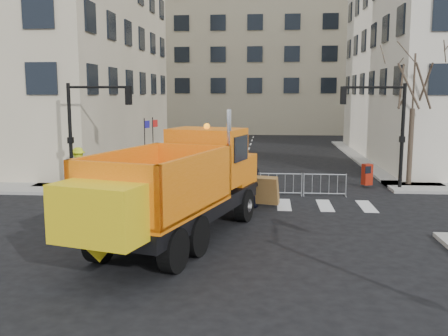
# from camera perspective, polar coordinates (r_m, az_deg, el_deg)

# --- Properties ---
(ground) EXTENTS (120.00, 120.00, 0.00)m
(ground) POSITION_cam_1_polar(r_m,az_deg,el_deg) (17.13, -1.09, -8.10)
(ground) COLOR black
(ground) RESTS_ON ground
(sidewalk_back) EXTENTS (64.00, 5.00, 0.15)m
(sidewalk_back) POSITION_cam_1_polar(r_m,az_deg,el_deg) (25.35, 1.02, -2.45)
(sidewalk_back) COLOR gray
(sidewalk_back) RESTS_ON ground
(building_far) EXTENTS (30.00, 18.00, 24.00)m
(building_far) POSITION_cam_1_polar(r_m,az_deg,el_deg) (68.71, 3.79, 14.45)
(building_far) COLOR #BDAF90
(building_far) RESTS_ON ground
(traffic_light_left) EXTENTS (0.18, 0.18, 5.40)m
(traffic_light_left) POSITION_cam_1_polar(r_m,az_deg,el_deg) (25.85, -17.14, 3.27)
(traffic_light_left) COLOR black
(traffic_light_left) RESTS_ON ground
(traffic_light_right) EXTENTS (0.18, 0.18, 5.40)m
(traffic_light_right) POSITION_cam_1_polar(r_m,az_deg,el_deg) (26.76, 19.70, 3.31)
(traffic_light_right) COLOR black
(traffic_light_right) RESTS_ON ground
(crowd_barriers) EXTENTS (12.60, 0.60, 1.10)m
(crowd_barriers) POSITION_cam_1_polar(r_m,az_deg,el_deg) (24.44, -0.89, -1.72)
(crowd_barriers) COLOR #9EA0A5
(crowd_barriers) RESTS_ON ground
(street_tree) EXTENTS (3.00, 3.00, 7.50)m
(street_tree) POSITION_cam_1_polar(r_m,az_deg,el_deg) (27.84, 20.70, 5.61)
(street_tree) COLOR #382B21
(street_tree) RESTS_ON ground
(plow_truck) EXTENTS (5.97, 11.61, 4.36)m
(plow_truck) POSITION_cam_1_polar(r_m,az_deg,el_deg) (16.53, -5.29, -1.84)
(plow_truck) COLOR black
(plow_truck) RESTS_ON ground
(cop_a) EXTENTS (0.85, 0.69, 2.03)m
(cop_a) POSITION_cam_1_polar(r_m,az_deg,el_deg) (21.69, 0.02, -1.80)
(cop_a) COLOR black
(cop_a) RESTS_ON ground
(cop_b) EXTENTS (1.04, 0.84, 2.02)m
(cop_b) POSITION_cam_1_polar(r_m,az_deg,el_deg) (21.57, 2.68, -1.88)
(cop_b) COLOR black
(cop_b) RESTS_ON ground
(cop_c) EXTENTS (0.95, 0.93, 1.60)m
(cop_c) POSITION_cam_1_polar(r_m,az_deg,el_deg) (22.52, 3.72, -1.98)
(cop_c) COLOR black
(cop_c) RESTS_ON ground
(worker) EXTENTS (1.34, 0.80, 2.04)m
(worker) POSITION_cam_1_polar(r_m,az_deg,el_deg) (26.45, -16.28, 0.08)
(worker) COLOR yellow
(worker) RESTS_ON sidewalk_back
(newspaper_box) EXTENTS (0.57, 0.55, 1.10)m
(newspaper_box) POSITION_cam_1_polar(r_m,az_deg,el_deg) (27.14, 16.04, -0.71)
(newspaper_box) COLOR maroon
(newspaper_box) RESTS_ON sidewalk_back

